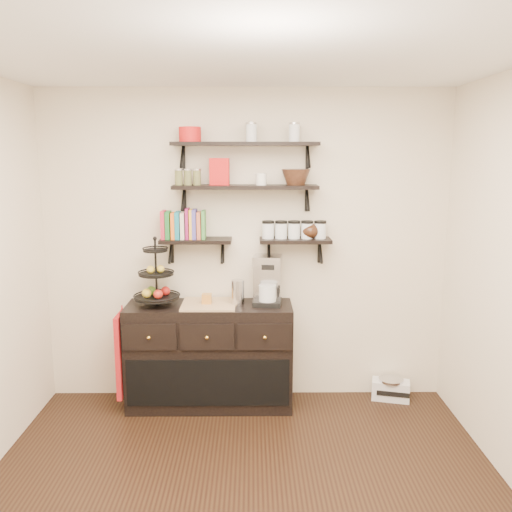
% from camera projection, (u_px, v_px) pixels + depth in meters
% --- Properties ---
extents(ceiling, '(3.50, 3.50, 0.02)m').
position_uv_depth(ceiling, '(241.00, 45.00, 2.74)').
color(ceiling, white).
rests_on(ceiling, back_wall).
extents(back_wall, '(3.50, 0.02, 2.70)m').
position_uv_depth(back_wall, '(246.00, 248.00, 4.72)').
color(back_wall, beige).
rests_on(back_wall, ground).
extents(shelf_top, '(1.20, 0.27, 0.23)m').
position_uv_depth(shelf_top, '(245.00, 144.00, 4.42)').
color(shelf_top, black).
rests_on(shelf_top, back_wall).
extents(shelf_mid, '(1.20, 0.27, 0.23)m').
position_uv_depth(shelf_mid, '(245.00, 187.00, 4.49)').
color(shelf_mid, black).
rests_on(shelf_mid, back_wall).
extents(shelf_low_left, '(0.60, 0.25, 0.23)m').
position_uv_depth(shelf_low_left, '(196.00, 241.00, 4.58)').
color(shelf_low_left, black).
rests_on(shelf_low_left, back_wall).
extents(shelf_low_right, '(0.60, 0.25, 0.23)m').
position_uv_depth(shelf_low_right, '(295.00, 241.00, 4.59)').
color(shelf_low_right, black).
rests_on(shelf_low_right, back_wall).
extents(cookbooks, '(0.36, 0.15, 0.26)m').
position_uv_depth(cookbooks, '(185.00, 225.00, 4.55)').
color(cookbooks, '#B4263D').
rests_on(cookbooks, shelf_low_left).
extents(glass_canisters, '(0.54, 0.10, 0.13)m').
position_uv_depth(glass_canisters, '(294.00, 231.00, 4.57)').
color(glass_canisters, silver).
rests_on(glass_canisters, shelf_low_right).
extents(sideboard, '(1.40, 0.50, 0.92)m').
position_uv_depth(sideboard, '(210.00, 355.00, 4.65)').
color(sideboard, black).
rests_on(sideboard, floor).
extents(fruit_stand, '(0.38, 0.38, 0.56)m').
position_uv_depth(fruit_stand, '(157.00, 283.00, 4.53)').
color(fruit_stand, black).
rests_on(fruit_stand, sideboard).
extents(candle, '(0.08, 0.08, 0.08)m').
position_uv_depth(candle, '(207.00, 299.00, 4.56)').
color(candle, '#B07028').
rests_on(candle, sideboard).
extents(coffee_maker, '(0.26, 0.25, 0.42)m').
position_uv_depth(coffee_maker, '(267.00, 281.00, 4.56)').
color(coffee_maker, black).
rests_on(coffee_maker, sideboard).
extents(thermal_carafe, '(0.11, 0.11, 0.22)m').
position_uv_depth(thermal_carafe, '(238.00, 293.00, 4.53)').
color(thermal_carafe, silver).
rests_on(thermal_carafe, sideboard).
extents(apron, '(0.04, 0.30, 0.71)m').
position_uv_depth(apron, '(122.00, 354.00, 4.54)').
color(apron, maroon).
rests_on(apron, sideboard).
extents(radio, '(0.35, 0.26, 0.19)m').
position_uv_depth(radio, '(391.00, 389.00, 4.81)').
color(radio, silver).
rests_on(radio, floor).
extents(recipe_box, '(0.17, 0.08, 0.22)m').
position_uv_depth(recipe_box, '(219.00, 172.00, 4.46)').
color(recipe_box, red).
rests_on(recipe_box, shelf_mid).
extents(walnut_bowl, '(0.24, 0.24, 0.13)m').
position_uv_depth(walnut_bowl, '(296.00, 177.00, 4.47)').
color(walnut_bowl, black).
rests_on(walnut_bowl, shelf_mid).
extents(ramekins, '(0.09, 0.09, 0.10)m').
position_uv_depth(ramekins, '(261.00, 179.00, 4.47)').
color(ramekins, white).
rests_on(ramekins, shelf_mid).
extents(teapot, '(0.22, 0.18, 0.15)m').
position_uv_depth(teapot, '(310.00, 230.00, 4.57)').
color(teapot, '#341C0F').
rests_on(teapot, shelf_low_right).
extents(red_pot, '(0.18, 0.18, 0.12)m').
position_uv_depth(red_pot, '(190.00, 134.00, 4.40)').
color(red_pot, red).
rests_on(red_pot, shelf_top).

